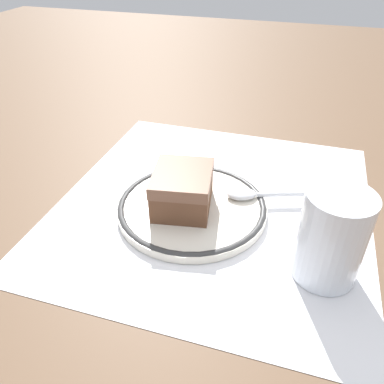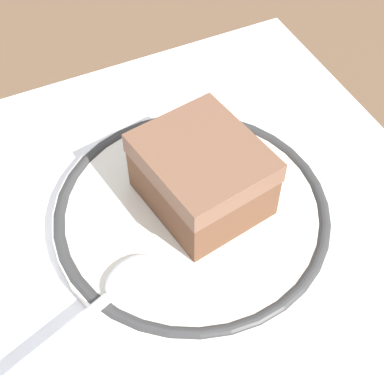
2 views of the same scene
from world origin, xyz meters
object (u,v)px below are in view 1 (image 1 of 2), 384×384
cake_slice (183,190)px  napkin (288,165)px  plate (192,207)px  spoon (257,194)px  cup (330,242)px

cake_slice → napkin: (-0.16, 0.12, -0.04)m
plate → napkin: 0.19m
plate → spoon: bearing=118.1°
cake_slice → napkin: bearing=143.1°
cake_slice → cup: cup is taller
plate → napkin: plate is taller
plate → cup: 0.18m
spoon → cup: (0.10, 0.09, 0.03)m
spoon → napkin: 0.12m
napkin → spoon: bearing=-16.0°
plate → spoon: spoon is taller
spoon → cup: bearing=41.0°
plate → cake_slice: size_ratio=2.08×
cake_slice → napkin: 0.20m
cake_slice → spoon: bearing=118.4°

